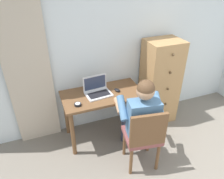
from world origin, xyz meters
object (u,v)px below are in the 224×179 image
(dresser, at_px, (160,82))
(desk, at_px, (103,101))
(laptop, at_px, (97,90))
(desk_clock, at_px, (78,104))
(chair, at_px, (144,136))
(person_seated, at_px, (140,114))
(computer_mouse, at_px, (117,90))

(dresser, bearing_deg, desk, -174.71)
(laptop, distance_m, desk_clock, 0.37)
(chair, height_order, person_seated, person_seated)
(laptop, bearing_deg, chair, -66.98)
(desk, relative_size, desk_clock, 12.30)
(chair, bearing_deg, dresser, 49.44)
(computer_mouse, bearing_deg, desk, 154.82)
(dresser, xyz_separation_m, person_seated, (-0.68, -0.64, 0.02))
(dresser, bearing_deg, person_seated, -136.60)
(chair, height_order, computer_mouse, chair)
(laptop, xyz_separation_m, desk_clock, (-0.32, -0.18, -0.04))
(desk, xyz_separation_m, dresser, (0.97, 0.09, 0.06))
(laptop, height_order, computer_mouse, laptop)
(dresser, relative_size, chair, 1.49)
(desk, relative_size, dresser, 0.83)
(desk, height_order, computer_mouse, computer_mouse)
(chair, bearing_deg, person_seated, 81.80)
(desk_clock, bearing_deg, chair, -42.14)
(desk_clock, bearing_deg, dresser, 10.27)
(desk, relative_size, chair, 1.23)
(dresser, xyz_separation_m, desk_clock, (-1.35, -0.24, 0.07))
(desk, xyz_separation_m, person_seated, (0.29, -0.55, 0.08))
(laptop, bearing_deg, computer_mouse, -7.99)
(desk, bearing_deg, laptop, 155.31)
(dresser, relative_size, desk_clock, 14.84)
(person_seated, height_order, laptop, person_seated)
(desk_clock, bearing_deg, person_seated, -30.82)
(laptop, bearing_deg, person_seated, -58.92)
(person_seated, xyz_separation_m, desk_clock, (-0.67, 0.40, 0.05))
(person_seated, xyz_separation_m, laptop, (-0.35, 0.58, 0.09))
(desk, bearing_deg, dresser, 5.29)
(computer_mouse, xyz_separation_m, desk_clock, (-0.59, -0.14, -0.00))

